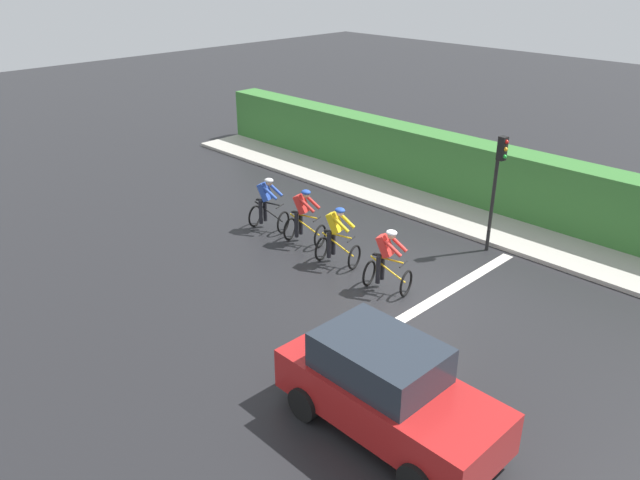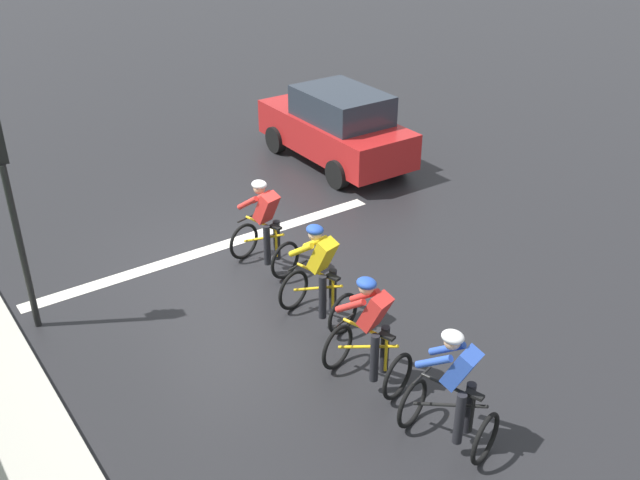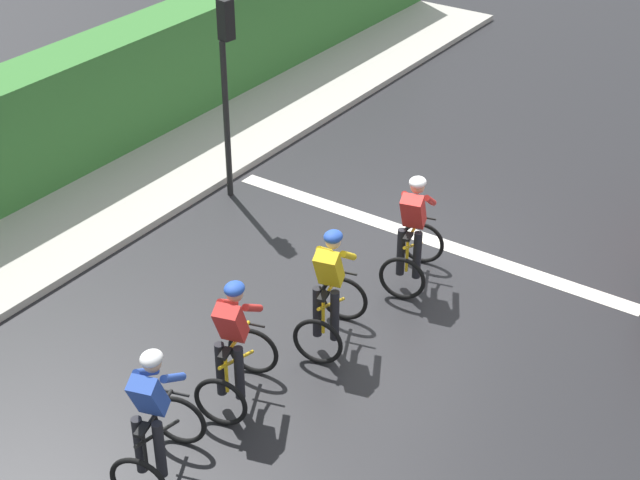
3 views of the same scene
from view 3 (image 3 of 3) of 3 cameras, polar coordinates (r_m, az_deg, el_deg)
The scene contains 10 objects.
ground_plane at distance 14.89m, azimuth 5.00°, elevation -0.74°, with size 80.00×80.00×0.00m, color black.
sidewalk_kerb at distance 16.35m, azimuth -14.19°, elevation 1.75°, with size 2.80×25.16×0.12m, color #ADA89E.
stone_wall_low at distance 16.90m, azimuth -16.34°, elevation 3.07°, with size 0.44×25.16×0.45m, color gray.
hedge_wall at distance 16.76m, azimuth -17.43°, elevation 5.79°, with size 1.10×25.16×2.08m, color #387533.
road_marking_stop_line at distance 15.30m, azimuth 6.03°, elevation 0.17°, with size 7.00×0.30×0.01m, color silver.
cyclist_lead at distance 10.77m, azimuth -9.69°, elevation -10.44°, with size 0.97×1.23×1.66m.
cyclist_second at distance 11.65m, azimuth -5.04°, elevation -6.31°, with size 0.95×1.23×1.66m.
cyclist_mid at distance 12.54m, azimuth 0.61°, elevation -3.09°, with size 0.92×1.21×1.66m.
cyclist_fourth at distance 13.82m, azimuth 5.48°, elevation 0.33°, with size 0.92×1.21×1.66m.
traffic_light_near_crossing at distance 15.59m, azimuth -5.50°, elevation 9.94°, with size 0.23×0.31×3.34m.
Camera 3 is at (-6.04, 11.07, 7.92)m, focal length 54.55 mm.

